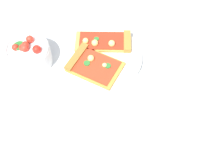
{
  "coord_description": "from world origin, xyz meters",
  "views": [
    {
      "loc": [
        0.12,
        0.47,
        0.67
      ],
      "look_at": [
        0.03,
        0.07,
        0.03
      ],
      "focal_mm": 47.91,
      "sensor_mm": 36.0,
      "label": 1
    }
  ],
  "objects_px": {
    "plate": "(103,58)",
    "salad_bowl": "(29,54)",
    "pizza_slice_far": "(106,42)",
    "soda_glass": "(194,100)",
    "pizza_slice_near": "(92,64)",
    "paper_napkin": "(136,139)"
  },
  "relations": [
    {
      "from": "plate",
      "to": "salad_bowl",
      "type": "relative_size",
      "value": 1.86
    },
    {
      "from": "plate",
      "to": "pizza_slice_far",
      "type": "xyz_separation_m",
      "value": [
        -0.02,
        -0.04,
        0.01
      ]
    },
    {
      "from": "plate",
      "to": "soda_glass",
      "type": "bearing_deg",
      "value": 131.52
    },
    {
      "from": "pizza_slice_near",
      "to": "salad_bowl",
      "type": "relative_size",
      "value": 1.38
    },
    {
      "from": "pizza_slice_near",
      "to": "pizza_slice_far",
      "type": "bearing_deg",
      "value": -128.23
    },
    {
      "from": "plate",
      "to": "paper_napkin",
      "type": "distance_m",
      "value": 0.25
    },
    {
      "from": "salad_bowl",
      "to": "plate",
      "type": "bearing_deg",
      "value": 169.93
    },
    {
      "from": "pizza_slice_near",
      "to": "pizza_slice_far",
      "type": "relative_size",
      "value": 0.97
    },
    {
      "from": "pizza_slice_near",
      "to": "soda_glass",
      "type": "distance_m",
      "value": 0.28
    },
    {
      "from": "pizza_slice_far",
      "to": "salad_bowl",
      "type": "height_order",
      "value": "salad_bowl"
    },
    {
      "from": "paper_napkin",
      "to": "salad_bowl",
      "type": "bearing_deg",
      "value": -51.97
    },
    {
      "from": "pizza_slice_near",
      "to": "salad_bowl",
      "type": "xyz_separation_m",
      "value": [
        0.16,
        -0.06,
        0.01
      ]
    },
    {
      "from": "plate",
      "to": "paper_napkin",
      "type": "relative_size",
      "value": 2.04
    },
    {
      "from": "pizza_slice_far",
      "to": "paper_napkin",
      "type": "xyz_separation_m",
      "value": [
        -0.01,
        0.3,
        -0.02
      ]
    },
    {
      "from": "soda_glass",
      "to": "plate",
      "type": "bearing_deg",
      "value": -48.48
    },
    {
      "from": "pizza_slice_far",
      "to": "soda_glass",
      "type": "height_order",
      "value": "soda_glass"
    },
    {
      "from": "pizza_slice_near",
      "to": "pizza_slice_far",
      "type": "height_order",
      "value": "same"
    },
    {
      "from": "pizza_slice_far",
      "to": "salad_bowl",
      "type": "relative_size",
      "value": 1.43
    },
    {
      "from": "plate",
      "to": "pizza_slice_far",
      "type": "distance_m",
      "value": 0.05
    },
    {
      "from": "pizza_slice_near",
      "to": "salad_bowl",
      "type": "height_order",
      "value": "salad_bowl"
    },
    {
      "from": "pizza_slice_near",
      "to": "salad_bowl",
      "type": "bearing_deg",
      "value": -20.13
    },
    {
      "from": "soda_glass",
      "to": "paper_napkin",
      "type": "bearing_deg",
      "value": 16.89
    }
  ]
}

